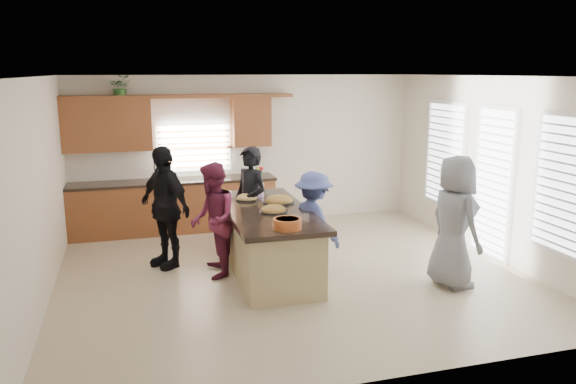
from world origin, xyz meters
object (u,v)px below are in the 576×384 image
object	(u,v)px
island	(267,242)
woman_right_back	(314,223)
woman_left_back	(250,203)
woman_left_front	(164,207)
woman_left_mid	(213,220)
salad_bowl	(287,223)
woman_right_front	(454,222)

from	to	relation	value
island	woman_right_back	size ratio (longest dim) A/B	1.84
woman_left_back	woman_left_front	size ratio (longest dim) A/B	0.96
woman_left_mid	woman_left_front	distance (m)	0.88
woman_left_mid	salad_bowl	bearing A→B (deg)	37.72
salad_bowl	woman_right_back	distance (m)	1.16
salad_bowl	woman_left_front	size ratio (longest dim) A/B	0.20
woman_left_back	woman_right_front	size ratio (longest dim) A/B	0.98
island	woman_right_front	size ratio (longest dim) A/B	1.52
island	woman_right_front	xyz separation A→B (m)	(2.27, -1.21, 0.45)
island	woman_left_mid	world-z (taller)	woman_left_mid
island	woman_left_mid	distance (m)	0.85
woman_right_back	island	bearing A→B (deg)	51.35
woman_left_back	woman_left_mid	size ratio (longest dim) A/B	1.07
woman_right_front	woman_left_back	bearing A→B (deg)	45.49
woman_left_mid	woman_left_back	bearing A→B (deg)	137.41
island	woman_left_mid	bearing A→B (deg)	175.77
woman_left_back	woman_left_front	world-z (taller)	woman_left_front
woman_right_back	woman_right_front	bearing A→B (deg)	-146.07
woman_left_front	woman_right_front	bearing A→B (deg)	30.24
island	woman_left_front	distance (m)	1.61
salad_bowl	woman_left_front	xyz separation A→B (m)	(-1.38, 1.77, -0.12)
island	woman_right_front	world-z (taller)	woman_right_front
woman_left_mid	woman_right_front	xyz separation A→B (m)	(3.04, -1.28, 0.08)
woman_left_back	woman_right_front	world-z (taller)	woman_right_front
salad_bowl	woman_left_mid	distance (m)	1.40
woman_left_back	woman_right_front	distance (m)	3.04
salad_bowl	woman_left_back	world-z (taller)	woman_left_back
woman_left_front	woman_right_back	xyz separation A→B (m)	(2.03, -0.86, -0.17)
salad_bowl	island	bearing A→B (deg)	89.45
woman_left_mid	woman_right_back	size ratio (longest dim) A/B	1.10
island	woman_right_front	bearing A→B (deg)	-26.75
woman_left_front	woman_right_back	distance (m)	2.21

